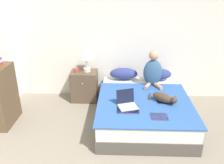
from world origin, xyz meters
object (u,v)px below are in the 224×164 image
(coffee_mug, at_px, (77,70))
(bed, at_px, (143,109))
(laptop_open, at_px, (127,103))
(bookshelf, at_px, (2,96))
(nightstand, at_px, (84,86))
(person_sitting, at_px, (153,71))
(table_lamp, at_px, (86,55))
(cat_tabby, at_px, (164,98))
(pillow_far, at_px, (157,74))
(pillow_near, at_px, (124,74))

(coffee_mug, bearing_deg, bed, -29.54)
(bed, distance_m, coffee_mug, 1.56)
(laptop_open, height_order, bookshelf, bookshelf)
(bed, relative_size, nightstand, 3.11)
(person_sitting, height_order, table_lamp, person_sitting)
(laptop_open, bearing_deg, coffee_mug, 115.21)
(bed, relative_size, cat_tabby, 4.34)
(pillow_far, bearing_deg, bed, -112.61)
(bookshelf, bearing_deg, pillow_near, 25.52)
(cat_tabby, height_order, bookshelf, bookshelf)
(pillow_far, bearing_deg, table_lamp, -178.68)
(laptop_open, bearing_deg, pillow_near, 74.15)
(table_lamp, distance_m, bookshelf, 1.70)
(table_lamp, bearing_deg, person_sitting, -11.09)
(pillow_near, relative_size, cat_tabby, 1.25)
(pillow_far, height_order, laptop_open, laptop_open)
(pillow_near, bearing_deg, bookshelf, -154.48)
(pillow_far, distance_m, person_sitting, 0.37)
(coffee_mug, bearing_deg, pillow_far, 3.17)
(pillow_near, distance_m, person_sitting, 0.64)
(bed, distance_m, bookshelf, 2.45)
(person_sitting, distance_m, table_lamp, 1.34)
(nightstand, xyz_separation_m, table_lamp, (0.07, 0.02, 0.67))
(cat_tabby, xyz_separation_m, nightstand, (-1.47, 0.95, -0.23))
(bed, height_order, person_sitting, person_sitting)
(coffee_mug, bearing_deg, bookshelf, -141.32)
(coffee_mug, bearing_deg, person_sitting, -7.46)
(table_lamp, height_order, bookshelf, table_lamp)
(bed, height_order, pillow_far, pillow_far)
(pillow_far, bearing_deg, pillow_near, 180.00)
(person_sitting, bearing_deg, pillow_near, 152.35)
(table_lamp, relative_size, coffee_mug, 4.11)
(pillow_near, distance_m, bookshelf, 2.30)
(person_sitting, height_order, coffee_mug, person_sitting)
(cat_tabby, bearing_deg, nightstand, -172.89)
(person_sitting, distance_m, nightstand, 1.45)
(bed, xyz_separation_m, pillow_near, (-0.34, 0.83, 0.35))
(bed, height_order, coffee_mug, coffee_mug)
(pillow_near, height_order, coffee_mug, coffee_mug)
(person_sitting, distance_m, coffee_mug, 1.52)
(pillow_far, bearing_deg, person_sitting, -115.88)
(pillow_near, distance_m, cat_tabby, 1.20)
(person_sitting, bearing_deg, pillow_far, 64.12)
(cat_tabby, xyz_separation_m, bookshelf, (-2.74, 0.01, -0.02))
(person_sitting, height_order, bookshelf, person_sitting)
(nightstand, xyz_separation_m, bookshelf, (-1.26, -0.94, 0.20))
(pillow_far, bearing_deg, bookshelf, -160.27)
(pillow_far, relative_size, laptop_open, 1.53)
(bed, relative_size, table_lamp, 3.94)
(laptop_open, bearing_deg, table_lamp, 107.32)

